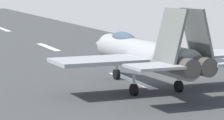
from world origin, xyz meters
TOP-DOWN VIEW (x-y plane):
  - ground_plane at (0.00, 0.00)m, footprint 400.00×400.00m
  - runway_strip at (-0.02, 0.00)m, footprint 240.00×26.00m
  - fighter_jet at (-3.54, 0.61)m, footprint 16.14×13.15m
  - crew_person at (6.61, -8.70)m, footprint 0.34×0.69m

SIDE VIEW (x-z plane):
  - ground_plane at x=0.00m, z-range 0.00..0.00m
  - runway_strip at x=-0.02m, z-range 0.00..0.02m
  - crew_person at x=6.61m, z-range 0.00..1.61m
  - fighter_jet at x=-3.54m, z-range -0.39..5.22m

